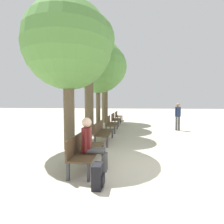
% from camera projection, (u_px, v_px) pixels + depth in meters
% --- Properties ---
extents(ground_plane, '(80.00, 80.00, 0.00)m').
position_uv_depth(ground_plane, '(155.00, 170.00, 4.27)').
color(ground_plane, beige).
extents(bench_row_0, '(0.53, 1.82, 0.84)m').
position_uv_depth(bench_row_0, '(85.00, 148.00, 4.51)').
color(bench_row_0, '#4C3823').
rests_on(bench_row_0, ground_plane).
extents(bench_row_1, '(0.53, 1.82, 0.84)m').
position_uv_depth(bench_row_1, '(102.00, 131.00, 7.23)').
color(bench_row_1, '#4C3823').
rests_on(bench_row_1, ground_plane).
extents(bench_row_2, '(0.53, 1.82, 0.84)m').
position_uv_depth(bench_row_2, '(110.00, 123.00, 9.94)').
color(bench_row_2, '#4C3823').
rests_on(bench_row_2, ground_plane).
extents(bench_row_3, '(0.53, 1.82, 0.84)m').
position_uv_depth(bench_row_3, '(115.00, 118.00, 12.66)').
color(bench_row_3, '#4C3823').
rests_on(bench_row_3, ground_plane).
extents(bench_row_4, '(0.53, 1.82, 0.84)m').
position_uv_depth(bench_row_4, '(118.00, 115.00, 15.38)').
color(bench_row_4, '#4C3823').
rests_on(bench_row_4, ground_plane).
extents(tree_row_0, '(3.01, 3.01, 5.10)m').
position_uv_depth(tree_row_0, '(68.00, 46.00, 5.95)').
color(tree_row_0, brown).
rests_on(tree_row_0, ground_plane).
extents(tree_row_1, '(2.64, 2.64, 6.10)m').
position_uv_depth(tree_row_1, '(89.00, 42.00, 8.75)').
color(tree_row_1, brown).
rests_on(tree_row_1, ground_plane).
extents(tree_row_2, '(3.43, 3.43, 5.66)m').
position_uv_depth(tree_row_2, '(98.00, 67.00, 11.19)').
color(tree_row_2, brown).
rests_on(tree_row_2, ground_plane).
extents(tree_row_3, '(3.52, 3.52, 6.23)m').
position_uv_depth(tree_row_3, '(105.00, 67.00, 13.94)').
color(tree_row_3, brown).
rests_on(tree_row_3, ground_plane).
extents(person_seated, '(0.62, 0.35, 1.29)m').
position_uv_depth(person_seated, '(91.00, 143.00, 4.23)').
color(person_seated, '#4C4C4C').
rests_on(person_seated, ground_plane).
extents(backpack, '(0.22, 0.33, 0.47)m').
position_uv_depth(backpack, '(98.00, 176.00, 3.36)').
color(backpack, black).
rests_on(backpack, ground_plane).
extents(pedestrian_near, '(0.32, 0.25, 1.60)m').
position_uv_depth(pedestrian_near, '(178.00, 115.00, 10.18)').
color(pedestrian_near, '#4C4C4C').
rests_on(pedestrian_near, ground_plane).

